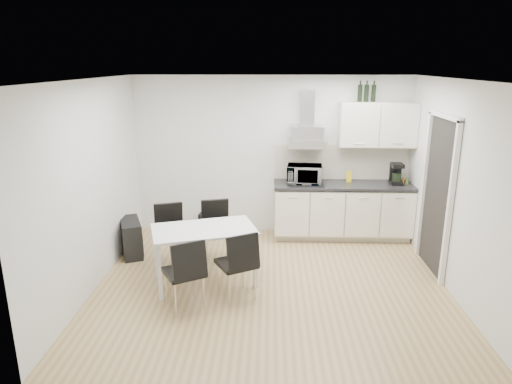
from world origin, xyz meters
TOP-DOWN VIEW (x-y plane):
  - ground at (0.00, 0.00)m, footprint 4.50×4.50m
  - wall_back at (0.00, 2.00)m, footprint 4.50×0.10m
  - wall_front at (0.00, -2.00)m, footprint 4.50×0.10m
  - wall_left at (-2.25, 0.00)m, footprint 0.10×4.00m
  - wall_right at (2.25, 0.00)m, footprint 0.10×4.00m
  - ceiling at (0.00, 0.00)m, footprint 4.50×4.50m
  - doorway at (2.21, 0.55)m, footprint 0.08×1.04m
  - kitchenette at (1.18, 1.73)m, footprint 2.22×0.64m
  - dining_table at (-0.87, 0.04)m, footprint 1.45×1.09m
  - chair_far_left at (-1.41, 0.52)m, footprint 0.57×0.61m
  - chair_far_right at (-0.78, 0.71)m, footprint 0.55×0.59m
  - chair_near_left at (-1.01, -0.61)m, footprint 0.63×0.65m
  - chair_near_right at (-0.43, -0.36)m, footprint 0.63×0.65m
  - guitar_amp at (-2.10, 0.90)m, footprint 0.49×0.69m
  - floor_speaker at (-1.13, 1.90)m, footprint 0.21×0.19m

SIDE VIEW (x-z plane):
  - ground at x=0.00m, z-range 0.00..0.00m
  - floor_speaker at x=-1.13m, z-range 0.00..0.32m
  - guitar_amp at x=-2.10m, z-range 0.00..0.53m
  - chair_far_left at x=-1.41m, z-range 0.00..0.88m
  - chair_far_right at x=-0.78m, z-range 0.00..0.88m
  - chair_near_left at x=-1.01m, z-range 0.00..0.88m
  - chair_near_right at x=-0.43m, z-range 0.00..0.88m
  - dining_table at x=-0.87m, z-range 0.28..1.03m
  - kitchenette at x=1.18m, z-range -0.43..2.09m
  - doorway at x=2.21m, z-range 0.00..2.10m
  - wall_back at x=0.00m, z-range 0.00..2.60m
  - wall_front at x=0.00m, z-range 0.00..2.60m
  - wall_left at x=-2.25m, z-range 0.00..2.60m
  - wall_right at x=2.25m, z-range 0.00..2.60m
  - ceiling at x=0.00m, z-range 2.60..2.60m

